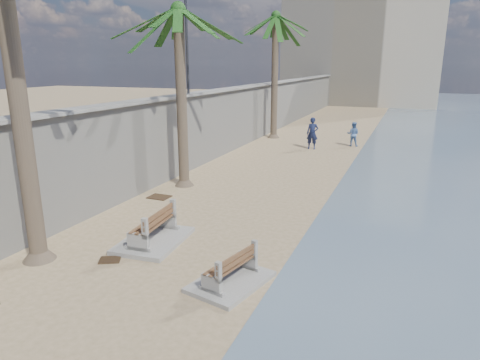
% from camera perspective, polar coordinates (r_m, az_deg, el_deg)
% --- Properties ---
extents(ground_plane, '(140.00, 140.00, 0.00)m').
position_cam_1_polar(ground_plane, '(8.96, -14.79, -19.08)').
color(ground_plane, '#9F8561').
extents(seawall, '(0.45, 70.00, 3.50)m').
position_cam_1_polar(seawall, '(27.80, 1.07, 8.67)').
color(seawall, gray).
rests_on(seawall, ground_plane).
extents(wall_cap, '(0.80, 70.00, 0.12)m').
position_cam_1_polar(wall_cap, '(27.65, 1.09, 12.38)').
color(wall_cap, gray).
rests_on(wall_cap, seawall).
extents(end_building, '(18.00, 12.00, 14.00)m').
position_cam_1_polar(end_building, '(58.20, 16.12, 16.78)').
color(end_building, '#B7AA93').
rests_on(end_building, ground_plane).
extents(bench_near, '(1.73, 2.19, 0.81)m').
position_cam_1_polar(bench_near, '(10.12, -1.25, -11.91)').
color(bench_near, gray).
rests_on(bench_near, ground_plane).
extents(bench_far, '(1.76, 2.43, 0.96)m').
position_cam_1_polar(bench_far, '(12.51, -11.50, -6.38)').
color(bench_far, gray).
rests_on(bench_far, ground_plane).
extents(palm_mid, '(5.00, 5.00, 7.85)m').
position_cam_1_polar(palm_mid, '(17.55, -8.23, 21.31)').
color(palm_mid, brown).
rests_on(palm_mid, ground_plane).
extents(palm_back, '(5.00, 5.00, 8.81)m').
position_cam_1_polar(palm_back, '(29.41, 4.81, 20.76)').
color(palm_back, brown).
rests_on(palm_back, ground_plane).
extents(streetlight, '(0.28, 0.28, 5.12)m').
position_cam_1_polar(streetlight, '(20.36, -7.17, 19.92)').
color(streetlight, '#2D2D33').
rests_on(streetlight, wall_cap).
extents(person_a, '(0.81, 0.57, 2.15)m').
position_cam_1_polar(person_a, '(25.88, 9.64, 6.46)').
color(person_a, '#151C3B').
rests_on(person_a, ground_plane).
extents(person_b, '(0.81, 0.63, 1.66)m').
position_cam_1_polar(person_b, '(27.32, 14.85, 6.10)').
color(person_b, '#5071A6').
rests_on(person_b, ground_plane).
extents(debris_c, '(0.81, 0.65, 0.03)m').
position_cam_1_polar(debris_c, '(16.71, -10.71, -2.23)').
color(debris_c, '#382616').
rests_on(debris_c, ground_plane).
extents(debris_d, '(0.67, 0.63, 0.03)m').
position_cam_1_polar(debris_d, '(11.87, -16.96, -10.14)').
color(debris_d, '#382616').
rests_on(debris_d, ground_plane).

